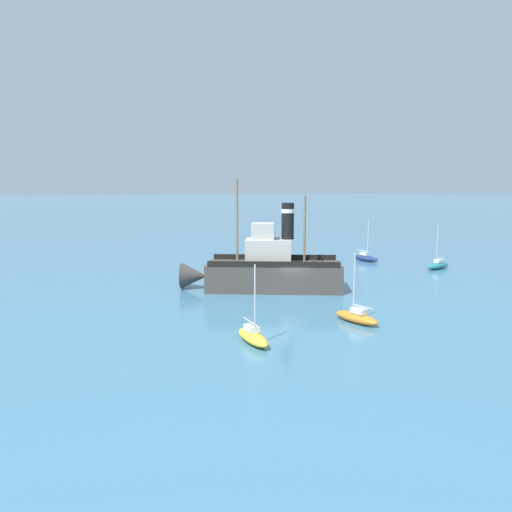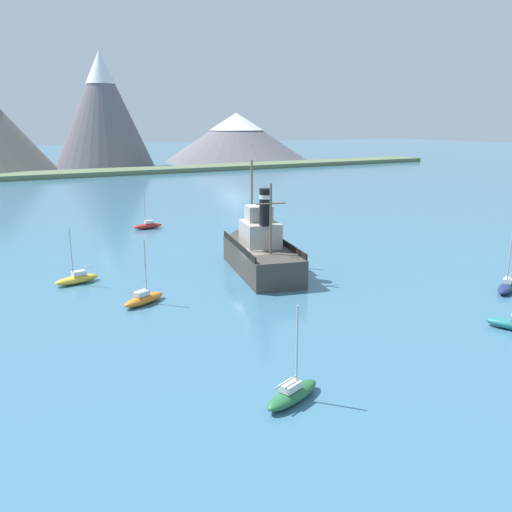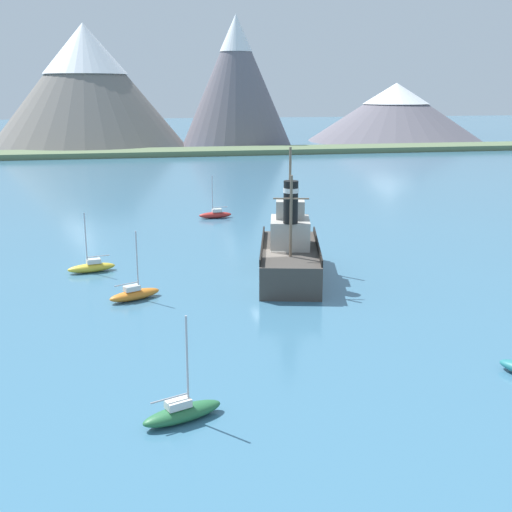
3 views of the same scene
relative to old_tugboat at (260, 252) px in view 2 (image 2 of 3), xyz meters
name	(u,v)px [view 2 (image 2 of 3)]	position (x,y,z in m)	size (l,w,h in m)	color
ground_plane	(249,279)	(-2.10, -1.87, -1.83)	(600.00, 600.00, 0.00)	teal
mountain_ridge	(15,122)	(-6.22, 127.81, 11.33)	(183.98, 54.27, 32.99)	slate
shoreline_strip	(51,175)	(-2.10, 100.89, -1.23)	(240.00, 12.00, 1.20)	#5B704C
old_tugboat	(260,252)	(0.00, 0.00, 0.00)	(7.10, 14.79, 9.90)	#423D38
sailboat_red	(148,225)	(-2.49, 24.58, -1.40)	(3.86, 1.32, 4.90)	#B22823
sailboat_yellow	(77,279)	(-15.49, 4.13, -1.40)	(3.95, 1.93, 4.90)	gold
sailboat_green	(292,393)	(-10.47, -21.57, -1.40)	(3.94, 2.39, 4.90)	#286B3D
sailboat_orange	(144,298)	(-12.22, -3.79, -1.40)	(3.90, 2.63, 4.90)	orange
sailboat_navy	(507,286)	(14.35, -15.20, -1.40)	(3.91, 2.57, 4.90)	navy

